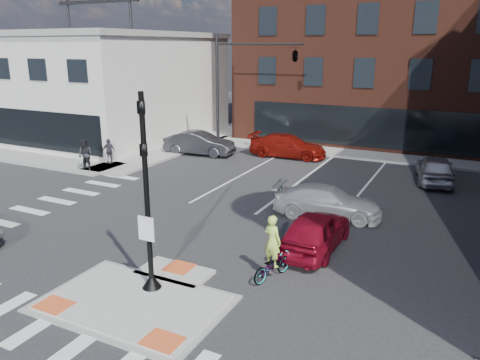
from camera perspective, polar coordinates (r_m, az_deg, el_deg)
The scene contains 17 objects.
ground at distance 14.85m, azimuth -11.60°, elevation -13.74°, with size 120.00×120.00×0.00m, color #28282B.
refuge_island at distance 14.66m, azimuth -12.25°, elevation -14.00°, with size 5.40×4.65×0.13m.
sidewalk_nw at distance 36.26m, azimuth -17.75°, elevation 3.81°, with size 23.50×20.50×0.15m.
sidewalk_n at distance 33.19m, azimuth 16.91°, elevation 2.79°, with size 26.00×3.00×0.15m, color gray.
building_nw at distance 42.66m, azimuth -18.95°, elevation 11.10°, with size 20.40×16.40×14.40m.
building_n at distance 42.28m, azimuth 20.31°, elevation 15.80°, with size 24.40×18.40×15.50m.
building_far_left at distance 63.20m, azimuth 15.89°, elevation 13.40°, with size 10.00×12.00×10.00m, color slate.
signal_pole at distance 14.13m, azimuth -11.15°, elevation -4.74°, with size 0.60×0.60×5.98m.
mast_arm_signal at distance 30.34m, azimuth 4.02°, elevation 13.97°, with size 6.10×2.24×8.00m.
red_sedan at distance 17.53m, azimuth 9.20°, elevation -6.12°, with size 1.75×4.36×1.48m, color maroon.
white_pickup at distance 20.94m, azimuth 10.60°, elevation -2.63°, with size 1.93×4.74×1.38m, color silver.
bg_car_dark at distance 32.53m, azimuth -4.97°, elevation 4.48°, with size 1.69×4.85×1.60m, color #27272C.
bg_car_silver at distance 27.87m, azimuth 22.67°, elevation 1.26°, with size 1.82×4.53×1.54m, color #B6B8BE.
bg_car_red at distance 31.91m, azimuth 5.83°, elevation 4.16°, with size 2.13×5.23×1.52m, color maroon.
cyclist at distance 15.28m, azimuth 3.94°, elevation -9.42°, with size 1.09×1.82×2.18m.
pedestrian_a at distance 29.10m, azimuth -18.34°, elevation 2.94°, with size 0.92×0.72×1.90m, color black.
pedestrian_b at distance 30.54m, azimuth -15.70°, elevation 3.42°, with size 0.91×0.38×1.56m, color #352F39.
Camera 1 is at (8.24, -9.96, 7.30)m, focal length 35.00 mm.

